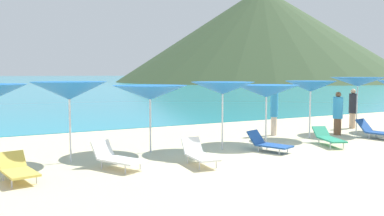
% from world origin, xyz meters
% --- Properties ---
extents(ground_plane, '(50.00, 100.00, 0.30)m').
position_xyz_m(ground_plane, '(0.00, 10.00, -0.15)').
color(ground_plane, beige).
extents(headland_hill, '(86.66, 86.66, 28.05)m').
position_xyz_m(headland_hill, '(69.31, 90.78, 14.02)').
color(headland_hill, '#384C2D').
rests_on(headland_hill, ground_plane).
extents(umbrella_1, '(2.22, 2.22, 2.20)m').
position_xyz_m(umbrella_1, '(-5.76, 2.43, 1.95)').
color(umbrella_1, silver).
rests_on(umbrella_1, ground_plane).
extents(umbrella_2, '(2.50, 2.50, 2.06)m').
position_xyz_m(umbrella_2, '(-3.29, 2.72, 1.84)').
color(umbrella_2, silver).
rests_on(umbrella_2, ground_plane).
extents(umbrella_3, '(2.23, 2.23, 2.15)m').
position_xyz_m(umbrella_3, '(-1.10, 2.06, 1.96)').
color(umbrella_3, silver).
rests_on(umbrella_3, ground_plane).
extents(umbrella_4, '(2.48, 2.48, 2.03)m').
position_xyz_m(umbrella_4, '(0.87, 2.35, 1.81)').
color(umbrella_4, silver).
rests_on(umbrella_4, ground_plane).
extents(umbrella_5, '(2.05, 2.05, 2.14)m').
position_xyz_m(umbrella_5, '(3.07, 2.51, 1.94)').
color(umbrella_5, silver).
rests_on(umbrella_5, ground_plane).
extents(umbrella_6, '(2.31, 2.31, 2.27)m').
position_xyz_m(umbrella_6, '(5.66, 2.54, 2.08)').
color(umbrella_6, silver).
rests_on(umbrella_6, ground_plane).
extents(lounge_chair_0, '(0.80, 1.40, 0.60)m').
position_xyz_m(lounge_chair_0, '(-7.23, 0.97, 0.27)').
color(lounge_chair_0, '#D8BF4C').
rests_on(lounge_chair_0, ground_plane).
extents(lounge_chair_1, '(1.07, 1.72, 0.56)m').
position_xyz_m(lounge_chair_1, '(2.46, 1.01, 0.27)').
color(lounge_chair_1, '#268C66').
rests_on(lounge_chair_1, ground_plane).
extents(lounge_chair_2, '(0.91, 1.73, 0.68)m').
position_xyz_m(lounge_chair_2, '(5.18, 1.15, 0.29)').
color(lounge_chair_2, '#1E478C').
rests_on(lounge_chair_2, ground_plane).
extents(lounge_chair_3, '(1.03, 1.49, 0.61)m').
position_xyz_m(lounge_chair_3, '(-0.02, 1.10, 0.26)').
color(lounge_chair_3, '#1E478C').
rests_on(lounge_chair_3, ground_plane).
extents(lounge_chair_4, '(0.69, 1.50, 0.65)m').
position_xyz_m(lounge_chair_4, '(-2.82, 0.51, 0.29)').
color(lounge_chair_4, white).
rests_on(lounge_chair_4, ground_plane).
extents(lounge_chair_5, '(1.18, 1.56, 0.67)m').
position_xyz_m(lounge_chair_5, '(-4.89, 1.11, 0.29)').
color(lounge_chair_5, white).
rests_on(lounge_chair_5, ground_plane).
extents(beachgoer_0, '(0.34, 0.34, 1.75)m').
position_xyz_m(beachgoer_0, '(6.73, 3.65, 0.92)').
color(beachgoer_0, '#DBAA84').
rests_on(beachgoer_0, ground_plane).
extents(beachgoer_2, '(0.38, 0.38, 1.70)m').
position_xyz_m(beachgoer_2, '(4.59, 2.56, 0.89)').
color(beachgoer_2, brown).
rests_on(beachgoer_2, ground_plane).
extents(beachgoer_3, '(0.30, 0.30, 1.90)m').
position_xyz_m(beachgoer_3, '(2.32, 3.67, 1.03)').
color(beachgoer_3, beige).
rests_on(beachgoer_3, ground_plane).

